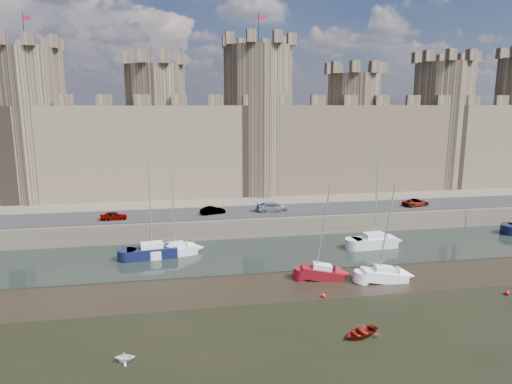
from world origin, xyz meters
TOP-DOWN VIEW (x-y plane):
  - ground at (0.00, 0.00)m, footprint 160.00×160.00m
  - water_channel at (0.00, 24.00)m, footprint 160.00×12.00m
  - quay at (0.00, 60.00)m, footprint 160.00×60.00m
  - road at (0.00, 34.00)m, footprint 160.00×7.00m
  - castle at (-0.64, 48.00)m, footprint 108.50×11.00m
  - car_0 at (-19.14, 32.59)m, footprint 3.29×1.49m
  - car_1 at (-6.71, 33.46)m, footprint 3.45×1.95m
  - car_2 at (1.36, 33.67)m, footprint 4.45×1.87m
  - car_3 at (22.01, 33.30)m, footprint 4.32×2.83m
  - sailboat_0 at (-11.71, 25.02)m, footprint 5.11×3.01m
  - sailboat_1 at (-14.17, 24.60)m, footprint 5.57×2.75m
  - sailboat_2 at (11.54, 23.75)m, footprint 5.30×2.30m
  - sailboat_4 at (2.47, 15.58)m, footprint 4.33×2.39m
  - sailboat_5 at (8.18, 13.98)m, footprint 4.47×2.00m
  - dinghy_3 at (-14.98, 3.83)m, footprint 1.35×1.18m
  - dinghy_4 at (1.77, 4.34)m, footprint 3.38×2.93m
  - buoy_1 at (1.23, 11.38)m, footprint 0.39×0.39m
  - buoy_3 at (17.67, 9.05)m, footprint 0.42×0.42m

SIDE VIEW (x-z plane):
  - ground at x=0.00m, z-range 0.00..0.00m
  - water_channel at x=0.00m, z-range 0.00..0.08m
  - buoy_1 at x=1.23m, z-range 0.00..0.39m
  - buoy_3 at x=17.67m, z-range 0.00..0.42m
  - dinghy_4 at x=1.77m, z-range 0.00..0.59m
  - dinghy_3 at x=-14.98m, z-range 0.00..0.70m
  - sailboat_5 at x=8.18m, z-range -4.01..5.40m
  - sailboat_4 at x=2.47m, z-range -4.06..5.49m
  - sailboat_0 at x=-11.71m, z-range -3.76..5.21m
  - sailboat_1 at x=-14.17m, z-range -4.53..6.19m
  - sailboat_2 at x=11.54m, z-range -4.74..6.49m
  - quay at x=0.00m, z-range 0.00..2.50m
  - road at x=0.00m, z-range 2.50..2.60m
  - car_1 at x=-6.71m, z-range 2.50..3.57m
  - car_0 at x=-19.14m, z-range 2.50..3.60m
  - car_3 at x=22.01m, z-range 2.50..3.61m
  - car_2 at x=1.36m, z-range 2.50..3.78m
  - castle at x=-0.64m, z-range -2.83..26.17m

